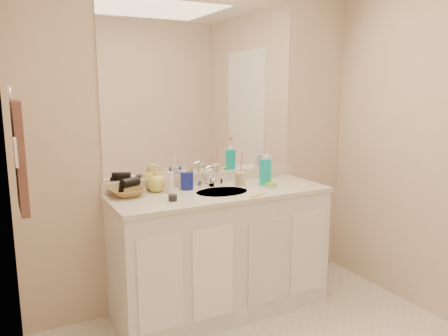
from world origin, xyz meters
name	(u,v)px	position (x,y,z in m)	size (l,w,h in m)	color
wall_back	(203,141)	(0.00, 1.30, 1.20)	(2.60, 0.02, 2.40)	beige
wall_left	(17,205)	(-1.30, 0.00, 1.20)	(0.02, 2.60, 2.40)	beige
vanity_cabinet	(221,253)	(0.00, 1.02, 0.42)	(1.50, 0.55, 0.85)	silver
countertop	(221,193)	(0.00, 1.02, 0.86)	(1.52, 0.57, 0.03)	beige
backsplash	(205,178)	(0.00, 1.29, 0.92)	(1.52, 0.03, 0.08)	beige
sink_basin	(222,193)	(0.00, 1.00, 0.87)	(0.37, 0.37, 0.02)	silver
faucet	(210,179)	(0.00, 1.18, 0.94)	(0.02, 0.02, 0.11)	silver
mirror	(203,91)	(0.00, 1.29, 1.56)	(1.48, 0.01, 1.20)	white
blue_mug	(187,181)	(-0.19, 1.18, 0.94)	(0.09, 0.09, 0.12)	navy
tan_cup	(240,179)	(0.20, 1.10, 0.93)	(0.07, 0.07, 0.10)	beige
toothbrush	(241,165)	(0.21, 1.10, 1.03)	(0.01, 0.01, 0.19)	#FF4391
mouthwash_bottle	(265,172)	(0.36, 1.02, 0.98)	(0.08, 0.08, 0.20)	#0EB0AD
clear_pump_bottle	(267,168)	(0.51, 1.22, 0.97)	(0.07, 0.07, 0.17)	silver
soap_dish	(271,187)	(0.37, 0.95, 0.89)	(0.10, 0.08, 0.01)	silver
green_soap	(271,184)	(0.37, 0.95, 0.90)	(0.07, 0.05, 0.02)	#8CE036
orange_comb	(257,196)	(0.14, 0.79, 0.88)	(0.12, 0.03, 0.01)	orange
dark_jar	(173,198)	(-0.39, 0.93, 0.90)	(0.06, 0.06, 0.04)	black
extra_white_bottle	(170,183)	(-0.33, 1.12, 0.95)	(0.05, 0.05, 0.15)	white
soap_bottle_white	(184,176)	(-0.20, 1.21, 0.97)	(0.07, 0.07, 0.18)	silver
soap_bottle_cream	(165,179)	(-0.33, 1.23, 0.96)	(0.07, 0.07, 0.15)	#FCEECD
soap_bottle_yellow	(156,180)	(-0.40, 1.22, 0.96)	(0.13, 0.13, 0.16)	#D7CB53
wicker_basket	(127,192)	(-0.61, 1.18, 0.91)	(0.22, 0.22, 0.06)	olive
hair_dryer	(130,183)	(-0.59, 1.18, 0.97)	(0.06, 0.06, 0.13)	black
towel_ring	(10,95)	(-1.27, 0.77, 1.55)	(0.11, 0.11, 0.01)	silver
hand_towel	(20,157)	(-1.25, 0.77, 1.25)	(0.04, 0.32, 0.55)	#432924
switch_plate	(16,152)	(-1.27, 0.57, 1.30)	(0.01, 0.09, 0.13)	white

